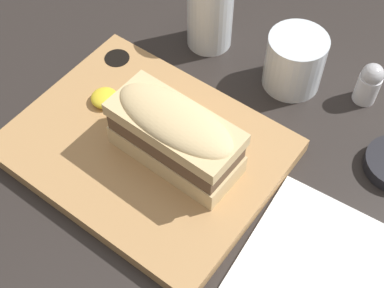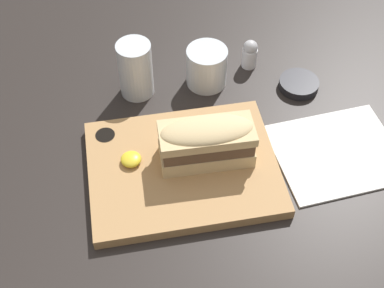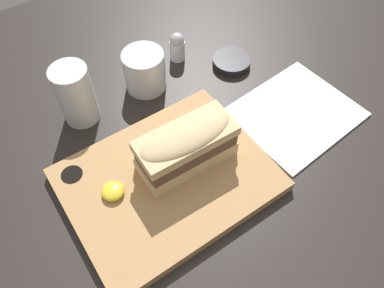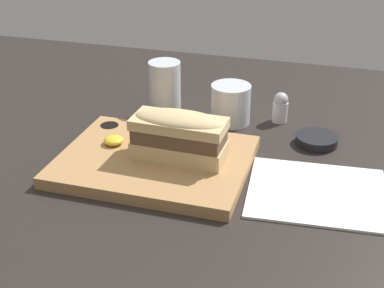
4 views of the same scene
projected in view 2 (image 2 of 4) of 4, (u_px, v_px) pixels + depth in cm
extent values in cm
cube|color=#282321|center=(217.00, 189.00, 88.98)|extent=(174.82, 129.18, 2.00)
cube|color=tan|center=(183.00, 168.00, 89.26)|extent=(31.20, 24.34, 2.03)
cylinder|color=black|center=(105.00, 137.00, 92.95)|extent=(3.41, 3.41, 1.02)
cube|color=#DBBC84|center=(206.00, 152.00, 88.33)|extent=(15.48, 7.05, 2.82)
cube|color=brown|center=(207.00, 142.00, 86.31)|extent=(14.86, 6.77, 2.45)
cube|color=#DBBC84|center=(207.00, 134.00, 84.72)|extent=(15.48, 7.05, 1.69)
ellipsoid|color=#DBBC84|center=(207.00, 131.00, 84.18)|extent=(15.17, 6.91, 2.54)
ellipsoid|color=yellow|center=(131.00, 159.00, 88.30)|extent=(3.45, 3.45, 1.38)
cylinder|color=silver|center=(135.00, 69.00, 98.17)|extent=(6.35, 6.35, 11.14)
cylinder|color=silver|center=(137.00, 81.00, 100.37)|extent=(5.58, 5.58, 5.01)
cylinder|color=silver|center=(207.00, 67.00, 101.11)|extent=(7.75, 7.75, 7.74)
cylinder|color=black|center=(207.00, 70.00, 101.62)|extent=(6.97, 6.97, 6.01)
cube|color=white|center=(337.00, 153.00, 92.45)|extent=(22.49, 19.49, 0.40)
cylinder|color=white|center=(249.00, 57.00, 105.57)|extent=(3.01, 3.01, 4.10)
sphere|color=#B7B7BC|center=(250.00, 47.00, 103.59)|extent=(2.86, 2.86, 2.86)
cylinder|color=black|center=(299.00, 84.00, 102.50)|extent=(7.61, 7.61, 1.62)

